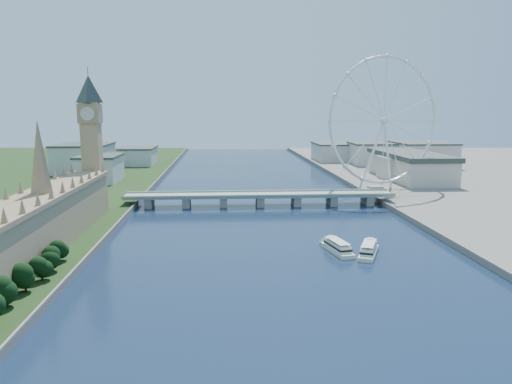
{
  "coord_description": "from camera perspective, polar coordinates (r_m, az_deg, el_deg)",
  "views": [
    {
      "loc": [
        -30.44,
        -102.76,
        77.51
      ],
      "look_at": [
        -9.31,
        210.0,
        26.03
      ],
      "focal_mm": 35.0,
      "sensor_mm": 36.0,
      "label": 1
    }
  ],
  "objects": [
    {
      "name": "parliament_range",
      "position": [
        295.63,
        -23.08,
        -2.95
      ],
      "size": [
        24.0,
        200.0,
        70.0
      ],
      "color": "tan",
      "rests_on": "ground"
    },
    {
      "name": "big_ben",
      "position": [
        393.21,
        -18.38,
        7.26
      ],
      "size": [
        20.02,
        20.02,
        110.0
      ],
      "color": "tan",
      "rests_on": "ground"
    },
    {
      "name": "westminster_bridge",
      "position": [
        410.08,
        0.45,
        -0.63
      ],
      "size": [
        220.0,
        22.0,
        9.5
      ],
      "color": "gray",
      "rests_on": "ground"
    },
    {
      "name": "london_eye",
      "position": [
        482.01,
        14.46,
        7.85
      ],
      "size": [
        113.6,
        39.12,
        124.3
      ],
      "color": "silver",
      "rests_on": "ground"
    },
    {
      "name": "county_hall",
      "position": [
        576.23,
        17.07,
        1.18
      ],
      "size": [
        54.0,
        144.0,
        35.0
      ],
      "primitive_type": null,
      "color": "beige",
      "rests_on": "ground"
    },
    {
      "name": "city_skyline",
      "position": [
        669.23,
        2.13,
        4.13
      ],
      "size": [
        505.0,
        280.0,
        32.0
      ],
      "color": "beige",
      "rests_on": "ground"
    },
    {
      "name": "tour_boat_near",
      "position": [
        281.12,
        9.29,
        -6.81
      ],
      "size": [
        14.45,
        33.38,
        7.18
      ],
      "primitive_type": null,
      "rotation": [
        0.0,
        0.0,
        0.2
      ],
      "color": "beige",
      "rests_on": "ground"
    },
    {
      "name": "tour_boat_far",
      "position": [
        279.09,
        12.72,
        -7.03
      ],
      "size": [
        20.33,
        33.29,
        7.23
      ],
      "primitive_type": null,
      "rotation": [
        0.0,
        0.0,
        -0.4
      ],
      "color": "silver",
      "rests_on": "ground"
    }
  ]
}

